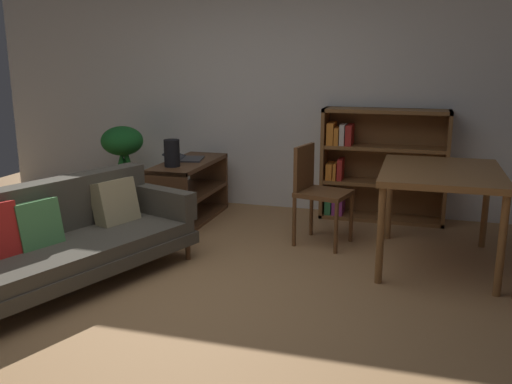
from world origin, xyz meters
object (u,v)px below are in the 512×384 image
(desk_speaker, at_px, (172,153))
(bookshelf, at_px, (376,164))
(fabric_couch, at_px, (63,236))
(open_laptop, at_px, (186,158))
(dining_chair_far, at_px, (317,188))
(potted_floor_plant, at_px, (123,157))
(dining_table, at_px, (441,179))
(media_console, at_px, (189,191))

(desk_speaker, relative_size, bookshelf, 0.21)
(fabric_couch, bearing_deg, open_laptop, 84.56)
(dining_chair_far, bearing_deg, potted_floor_plant, 165.60)
(desk_speaker, distance_m, dining_table, 2.51)
(desk_speaker, relative_size, dining_chair_far, 0.30)
(fabric_couch, bearing_deg, desk_speaker, 82.29)
(open_laptop, xyz_separation_m, dining_chair_far, (1.46, -0.44, -0.13))
(potted_floor_plant, height_order, dining_chair_far, potted_floor_plant)
(dining_table, relative_size, dining_chair_far, 1.35)
(open_laptop, distance_m, desk_speaker, 0.40)
(fabric_couch, height_order, desk_speaker, desk_speaker)
(media_console, height_order, bookshelf, bookshelf)
(open_laptop, distance_m, potted_floor_plant, 0.84)
(open_laptop, bearing_deg, bookshelf, 16.31)
(potted_floor_plant, bearing_deg, dining_table, -14.03)
(potted_floor_plant, bearing_deg, desk_speaker, -32.21)
(dining_table, distance_m, dining_chair_far, 1.09)
(potted_floor_plant, relative_size, dining_table, 0.77)
(desk_speaker, bearing_deg, dining_table, -6.85)
(open_laptop, xyz_separation_m, bookshelf, (1.91, 0.56, -0.07))
(dining_chair_far, xyz_separation_m, bookshelf, (0.45, 1.00, 0.06))
(open_laptop, relative_size, dining_table, 0.37)
(desk_speaker, xyz_separation_m, dining_table, (2.49, -0.30, -0.05))
(dining_table, bearing_deg, bookshelf, 115.80)
(fabric_couch, distance_m, dining_chair_far, 2.20)
(fabric_couch, height_order, dining_table, dining_table)
(fabric_couch, xyz_separation_m, open_laptop, (0.18, 1.89, 0.28))
(dining_chair_far, bearing_deg, desk_speaker, 177.89)
(media_console, height_order, dining_chair_far, dining_chair_far)
(media_console, distance_m, dining_table, 2.55)
(media_console, bearing_deg, dining_chair_far, -14.33)
(media_console, height_order, dining_table, dining_table)
(dining_table, bearing_deg, open_laptop, 164.79)
(fabric_couch, bearing_deg, media_console, 82.37)
(desk_speaker, bearing_deg, potted_floor_plant, 147.79)
(media_console, bearing_deg, potted_floor_plant, 165.50)
(dining_table, bearing_deg, dining_chair_far, 166.78)
(desk_speaker, height_order, dining_chair_far, dining_chair_far)
(open_laptop, relative_size, potted_floor_plant, 0.48)
(media_console, distance_m, desk_speaker, 0.54)
(open_laptop, xyz_separation_m, desk_speaker, (0.02, -0.38, 0.11))
(potted_floor_plant, bearing_deg, media_console, -14.50)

